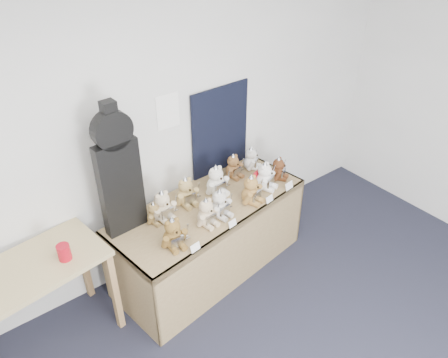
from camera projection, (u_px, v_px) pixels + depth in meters
room_shell at (168, 111)px, 3.54m from camera, size 6.00×6.00×6.00m
display_table at (215, 222)px, 3.79m from camera, size 1.85×0.96×0.74m
side_table at (35, 280)px, 3.07m from camera, size 1.06×0.68×0.83m
guitar_case at (118, 172)px, 3.19m from camera, size 0.33×0.11×1.09m
navy_board at (220, 130)px, 3.98m from camera, size 0.63×0.04×0.84m
red_cup at (64, 252)px, 3.03m from camera, size 0.09×0.09×0.12m
teddy_front_far_left at (173, 234)px, 3.25m from camera, size 0.23×0.19×0.28m
teddy_front_left at (207, 213)px, 3.47m from camera, size 0.22×0.19×0.27m
teddy_front_centre at (220, 204)px, 3.56m from camera, size 0.23×0.20×0.27m
teddy_front_right at (251, 190)px, 3.71m from camera, size 0.24×0.22×0.29m
teddy_front_far_right at (265, 177)px, 3.89m from camera, size 0.24×0.23×0.29m
teddy_front_end at (279, 169)px, 4.03m from camera, size 0.20×0.19×0.24m
teddy_back_left at (163, 207)px, 3.52m from camera, size 0.24×0.20×0.29m
teddy_back_centre_left at (186, 192)px, 3.69m from camera, size 0.23×0.18×0.29m
teddy_back_centre_right at (216, 181)px, 3.82m from camera, size 0.24×0.20×0.30m
teddy_back_right at (233, 167)px, 4.05m from camera, size 0.21×0.18×0.25m
teddy_back_end at (251, 159)px, 4.17m from camera, size 0.20×0.20×0.25m
teddy_back_far_left at (154, 214)px, 3.50m from camera, size 0.17×0.15×0.21m
entry_card_a at (195, 247)px, 3.24m from camera, size 0.09×0.03×0.06m
entry_card_b at (233, 223)px, 3.48m from camera, size 0.08×0.03×0.06m
entry_card_c at (270, 199)px, 3.75m from camera, size 0.08×0.03×0.06m
entry_card_d at (289, 186)px, 3.91m from camera, size 0.10×0.03×0.07m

